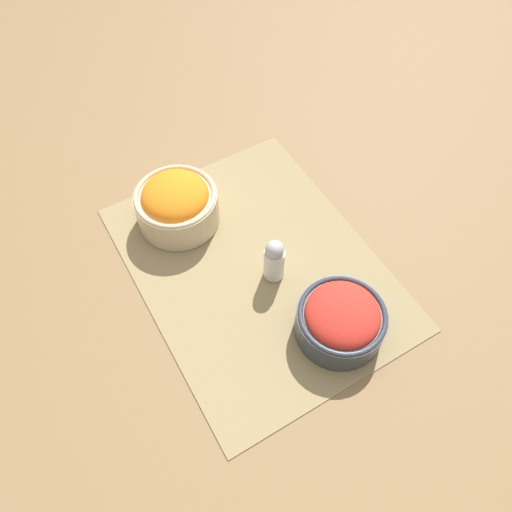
{
  "coord_description": "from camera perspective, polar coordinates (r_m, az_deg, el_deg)",
  "views": [
    {
      "loc": [
        -0.4,
        0.23,
        0.73
      ],
      "look_at": [
        0.0,
        0.0,
        0.03
      ],
      "focal_mm": 35.0,
      "sensor_mm": 36.0,
      "label": 1
    }
  ],
  "objects": [
    {
      "name": "ground_plane",
      "position": [
        0.86,
        -0.0,
        -1.25
      ],
      "size": [
        3.0,
        3.0,
        0.0
      ],
      "primitive_type": "plane",
      "color": "olive"
    },
    {
      "name": "placemat",
      "position": [
        0.86,
        -0.0,
        -1.18
      ],
      "size": [
        0.51,
        0.39,
        0.0
      ],
      "color": "#937F56",
      "rests_on": "ground_plane"
    },
    {
      "name": "tomato_bowl",
      "position": [
        0.78,
        9.71,
        -7.12
      ],
      "size": [
        0.14,
        0.14,
        0.08
      ],
      "color": "#333842",
      "rests_on": "placemat"
    },
    {
      "name": "carrot_bowl",
      "position": [
        0.89,
        -9.07,
        5.98
      ],
      "size": [
        0.15,
        0.15,
        0.09
      ],
      "color": "#C6B28E",
      "rests_on": "placemat"
    },
    {
      "name": "pepper_shaker",
      "position": [
        0.81,
        2.1,
        -0.43
      ],
      "size": [
        0.03,
        0.03,
        0.09
      ],
      "color": "silver",
      "rests_on": "placemat"
    }
  ]
}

